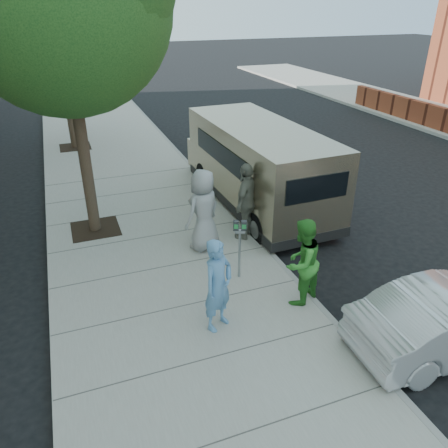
{
  "coord_description": "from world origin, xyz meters",
  "views": [
    {
      "loc": [
        -2.72,
        -8.16,
        5.45
      ],
      "look_at": [
        0.27,
        -0.25,
        1.1
      ],
      "focal_mm": 35.0,
      "sensor_mm": 36.0,
      "label": 1
    }
  ],
  "objects": [
    {
      "name": "person_gray_shirt",
      "position": [
        0.05,
        0.5,
        1.13
      ],
      "size": [
        1.14,
        0.99,
        1.96
      ],
      "primitive_type": "imported",
      "rotation": [
        0.0,
        0.0,
        3.61
      ],
      "color": "#98989B",
      "rests_on": "sidewalk"
    },
    {
      "name": "sidewalk",
      "position": [
        -1.0,
        0.0,
        0.07
      ],
      "size": [
        5.0,
        60.0,
        0.15
      ],
      "primitive_type": "cube",
      "color": "gray",
      "rests_on": "ground"
    },
    {
      "name": "van",
      "position": [
        2.37,
        2.64,
        1.26
      ],
      "size": [
        2.33,
        6.49,
        2.38
      ],
      "rotation": [
        0.0,
        0.0,
        0.03
      ],
      "color": "tan",
      "rests_on": "ground"
    },
    {
      "name": "person_striped_polo",
      "position": [
        1.2,
        0.67,
        1.11
      ],
      "size": [
        1.13,
        1.13,
        1.92
      ],
      "primitive_type": "imported",
      "rotation": [
        0.0,
        0.0,
        3.93
      ],
      "color": "slate",
      "rests_on": "sidewalk"
    },
    {
      "name": "person_officer",
      "position": [
        -0.6,
        -2.27,
        1.03
      ],
      "size": [
        0.77,
        0.69,
        1.76
      ],
      "primitive_type": "imported",
      "rotation": [
        0.0,
        0.0,
        0.53
      ],
      "color": "#588CBC",
      "rests_on": "sidewalk"
    },
    {
      "name": "ground",
      "position": [
        0.0,
        0.0,
        0.0
      ],
      "size": [
        120.0,
        120.0,
        0.0
      ],
      "primitive_type": "plane",
      "color": "black",
      "rests_on": "ground"
    },
    {
      "name": "parking_meter",
      "position": [
        0.36,
        -0.94,
        1.12
      ],
      "size": [
        0.29,
        0.19,
        1.34
      ],
      "rotation": [
        0.0,
        0.0,
        -0.39
      ],
      "color": "gray",
      "rests_on": "sidewalk"
    },
    {
      "name": "tree_far",
      "position": [
        -2.25,
        10.0,
        4.88
      ],
      "size": [
        3.92,
        3.8,
        6.49
      ],
      "color": "black",
      "rests_on": "sidewalk"
    },
    {
      "name": "curb_face",
      "position": [
        1.44,
        0.0,
        0.07
      ],
      "size": [
        0.12,
        60.0,
        0.16
      ],
      "primitive_type": "cube",
      "color": "gray",
      "rests_on": "ground"
    },
    {
      "name": "person_green_shirt",
      "position": [
        1.13,
        -2.12,
        1.03
      ],
      "size": [
        1.06,
        0.97,
        1.76
      ],
      "primitive_type": "imported",
      "rotation": [
        0.0,
        0.0,
        3.59
      ],
      "color": "#358C2D",
      "rests_on": "sidewalk"
    }
  ]
}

